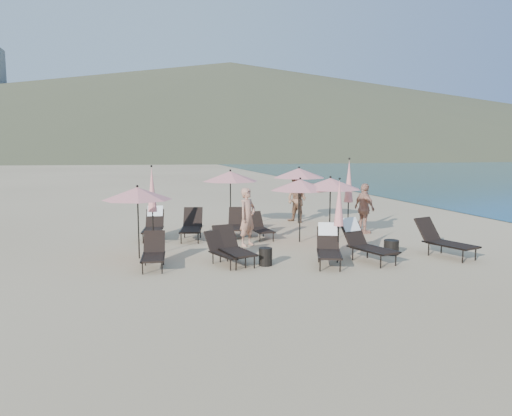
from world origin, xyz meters
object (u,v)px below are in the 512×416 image
object	(u,v)px
lounger_8	(236,224)
beachgoer_b	(297,200)
lounger_1	(224,250)
lounger_5	(443,240)
lounger_7	(192,225)
lounger_9	(259,227)
umbrella_open_4	(299,173)
umbrella_closed_0	(339,203)
umbrella_closed_1	(349,181)
beachgoer_c	(364,208)
umbrella_open_0	(137,194)
beachgoer_a	(247,217)
umbrella_open_1	(300,185)
umbrella_open_3	(230,176)
lounger_0	(154,252)
lounger_2	(233,247)
umbrella_closed_2	(152,190)
lounger_4	(364,241)
side_table_0	(265,257)
lounger_3	(329,246)
lounger_6	(154,224)
umbrella_open_2	(330,184)
side_table_1	(391,247)

from	to	relation	value
lounger_8	beachgoer_b	size ratio (longest dim) A/B	0.95
lounger_1	lounger_5	bearing A→B (deg)	-25.55
lounger_7	lounger_9	bearing A→B (deg)	1.35
umbrella_open_4	umbrella_closed_0	world-z (taller)	umbrella_open_4
umbrella_closed_1	beachgoer_c	size ratio (longest dim) A/B	1.51
umbrella_open_0	beachgoer_a	distance (m)	3.72
lounger_1	umbrella_open_1	size ratio (longest dim) A/B	0.72
umbrella_open_3	beachgoer_b	size ratio (longest dim) A/B	1.22
lounger_5	lounger_0	bearing A→B (deg)	157.23
lounger_1	lounger_2	world-z (taller)	lounger_2
umbrella_closed_1	beachgoer_c	distance (m)	1.26
lounger_7	umbrella_closed_2	bearing A→B (deg)	-135.20
lounger_5	umbrella_closed_2	size ratio (longest dim) A/B	0.75
umbrella_open_4	beachgoer_c	bearing A→B (deg)	-62.22
umbrella_open_4	umbrella_open_3	bearing A→B (deg)	-165.93
lounger_4	lounger_5	bearing A→B (deg)	-18.19
lounger_1	side_table_0	distance (m)	1.14
lounger_3	umbrella_closed_0	bearing A→B (deg)	49.96
lounger_1	lounger_6	size ratio (longest dim) A/B	0.88
lounger_1	beachgoer_a	size ratio (longest dim) A/B	0.84
umbrella_open_4	side_table_0	size ratio (longest dim) A/B	4.91
lounger_3	lounger_4	world-z (taller)	lounger_4
lounger_6	umbrella_open_0	xyz separation A→B (m)	(-0.59, -3.05, 1.36)
lounger_6	umbrella_open_2	size ratio (longest dim) A/B	0.81
beachgoer_a	lounger_1	bearing A→B (deg)	-155.93
lounger_3	umbrella_open_3	world-z (taller)	umbrella_open_3
umbrella_open_4	side_table_1	bearing A→B (deg)	-84.28
umbrella_open_2	umbrella_open_1	bearing A→B (deg)	170.74
lounger_1	umbrella_closed_2	xyz separation A→B (m)	(-1.74, 3.07, 1.42)
umbrella_open_1	lounger_7	bearing A→B (deg)	157.15
lounger_1	umbrella_closed_0	distance (m)	3.42
lounger_0	side_table_0	size ratio (longest dim) A/B	3.29
lounger_1	umbrella_open_1	xyz separation A→B (m)	(3.06, 2.48, 1.53)
lounger_9	lounger_8	bearing A→B (deg)	135.05
umbrella_open_2	beachgoer_b	world-z (taller)	umbrella_open_2
lounger_7	umbrella_open_2	distance (m)	4.96
lounger_9	umbrella_open_1	size ratio (longest dim) A/B	0.72
lounger_9	umbrella_closed_1	distance (m)	3.63
umbrella_open_2	beachgoer_b	xyz separation A→B (m)	(0.35, 4.33, -1.01)
lounger_4	umbrella_open_1	distance (m)	3.43
lounger_7	beachgoer_b	world-z (taller)	beachgoer_b
lounger_9	beachgoer_b	distance (m)	4.07
umbrella_open_2	beachgoer_c	xyz separation A→B (m)	(1.86, 1.15, -1.04)
lounger_9	lounger_6	bearing A→B (deg)	160.82
lounger_9	beachgoer_a	world-z (taller)	beachgoer_a
lounger_7	umbrella_open_3	world-z (taller)	umbrella_open_3
lounger_4	umbrella_closed_1	xyz separation A→B (m)	(1.30, 3.84, 1.41)
lounger_9	beachgoer_b	size ratio (longest dim) A/B	0.83
lounger_0	lounger_9	world-z (taller)	lounger_0
lounger_8	umbrella_closed_2	size ratio (longest dim) A/B	0.69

